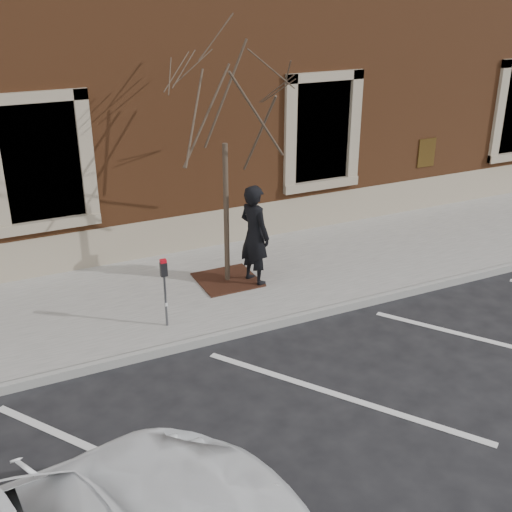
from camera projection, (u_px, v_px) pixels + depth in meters
ground at (271, 327)px, 11.07m from camera, size 120.00×120.00×0.00m
sidewalk_near at (231, 283)px, 12.49m from camera, size 40.00×3.50×0.15m
curb_near at (272, 324)px, 11.00m from camera, size 40.00×0.12×0.15m
parking_stripes at (339, 396)px, 9.25m from camera, size 28.00×4.40×0.01m
building_civic at (132, 45)px, 15.88m from camera, size 40.00×8.62×8.00m
man at (255, 235)px, 11.98m from camera, size 0.65×0.81×1.94m
parking_meter at (164, 280)px, 10.48m from camera, size 0.11×0.08×1.21m
tree_grate at (228, 280)px, 12.41m from camera, size 1.12×1.12×0.03m
sapling at (224, 101)px, 11.05m from camera, size 2.94×2.94×4.90m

